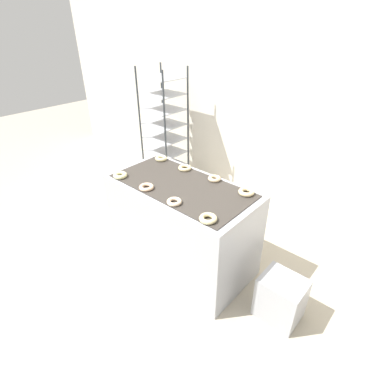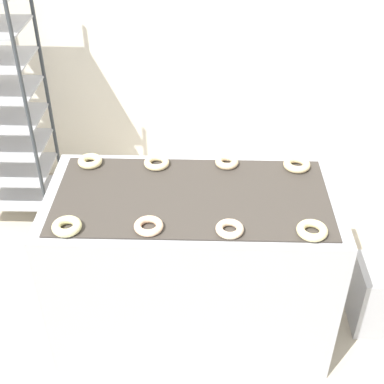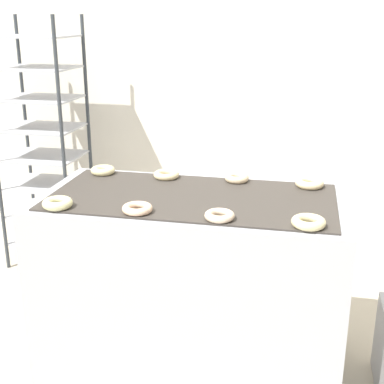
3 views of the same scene
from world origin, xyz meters
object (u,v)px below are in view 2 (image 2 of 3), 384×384
(baking_rack_cart, at_px, (1,104))
(donut_near_right, at_px, (312,230))
(donut_near_midright, at_px, (230,229))
(donut_far_left, at_px, (90,161))
(donut_near_midleft, at_px, (149,226))
(donut_far_midleft, at_px, (157,163))
(donut_far_midright, at_px, (227,162))
(donut_far_right, at_px, (297,165))
(donut_near_left, at_px, (67,226))
(fryer_machine, at_px, (192,264))

(baking_rack_cart, bearing_deg, donut_near_right, -35.42)
(donut_near_midright, relative_size, donut_far_left, 0.99)
(baking_rack_cart, distance_m, donut_near_midleft, 1.64)
(baking_rack_cart, distance_m, donut_far_midleft, 1.29)
(baking_rack_cart, bearing_deg, donut_far_midleft, -34.95)
(donut_far_midleft, bearing_deg, donut_far_left, 179.56)
(donut_far_midright, height_order, donut_far_right, donut_far_right)
(donut_far_midleft, height_order, donut_far_midright, donut_far_midright)
(donut_near_right, bearing_deg, donut_far_right, 89.77)
(donut_near_left, height_order, donut_near_midleft, donut_near_left)
(donut_near_midleft, relative_size, donut_near_right, 0.95)
(donut_near_midleft, relative_size, donut_far_midright, 1.08)
(donut_near_left, bearing_deg, donut_far_right, 26.13)
(donut_near_left, distance_m, donut_near_midright, 0.71)
(fryer_machine, relative_size, donut_near_midright, 11.43)
(donut_near_left, distance_m, donut_near_right, 1.07)
(donut_near_left, xyz_separation_m, donut_near_midleft, (0.36, 0.02, -0.00))
(donut_near_right, bearing_deg, donut_far_midright, 123.46)
(donut_far_midright, bearing_deg, baking_rack_cart, 152.97)
(donut_near_midright, xyz_separation_m, donut_near_right, (0.36, -0.00, 0.00))
(donut_near_midright, xyz_separation_m, donut_far_right, (0.36, 0.52, 0.00))
(donut_near_left, relative_size, donut_near_right, 0.96)
(donut_near_left, distance_m, donut_near_midleft, 0.36)
(donut_near_midleft, relative_size, donut_near_midright, 1.05)
(baking_rack_cart, height_order, donut_near_midright, baking_rack_cart)
(donut_near_right, bearing_deg, donut_far_midleft, 143.90)
(donut_near_midleft, distance_m, donut_near_right, 0.71)
(donut_near_midright, xyz_separation_m, donut_far_midleft, (-0.36, 0.52, 0.00))
(donut_near_right, relative_size, donut_far_left, 1.09)
(donut_far_right, bearing_deg, donut_far_midleft, 179.94)
(donut_near_midright, relative_size, donut_near_right, 0.91)
(baking_rack_cart, xyz_separation_m, donut_near_left, (0.71, -1.26, 0.06))
(donut_far_left, height_order, donut_far_midleft, donut_far_left)
(baking_rack_cart, height_order, donut_far_left, baking_rack_cart)
(donut_near_right, height_order, donut_far_right, same)
(donut_near_left, bearing_deg, donut_far_midleft, 56.28)
(donut_near_midright, bearing_deg, donut_far_right, 55.36)
(donut_far_right, bearing_deg, donut_near_right, -90.23)
(donut_far_left, xyz_separation_m, donut_far_midright, (0.70, 0.01, -0.00))
(donut_far_midright, xyz_separation_m, donut_far_right, (0.36, -0.02, 0.00))
(baking_rack_cart, xyz_separation_m, donut_near_midright, (1.42, -1.26, 0.05))
(donut_near_left, relative_size, donut_near_midright, 1.06)
(fryer_machine, height_order, baking_rack_cart, baking_rack_cart)
(donut_far_midleft, bearing_deg, donut_near_left, -123.72)
(donut_near_left, bearing_deg, donut_near_midright, 0.45)
(fryer_machine, bearing_deg, donut_near_midright, -57.05)
(baking_rack_cart, xyz_separation_m, donut_near_right, (1.77, -1.26, 0.05))
(donut_far_left, relative_size, donut_far_midright, 1.04)
(fryer_machine, relative_size, donut_near_right, 10.39)
(baking_rack_cart, xyz_separation_m, donut_far_midleft, (1.06, -0.74, 0.05))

